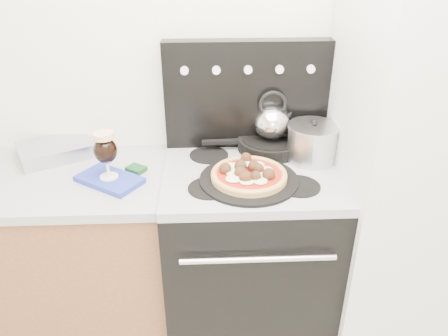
{
  "coord_description": "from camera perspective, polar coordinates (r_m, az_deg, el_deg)",
  "views": [
    {
      "loc": [
        -0.11,
        -0.49,
        1.83
      ],
      "look_at": [
        -0.04,
        1.05,
        1.0
      ],
      "focal_mm": 35.0,
      "sensor_mm": 36.0,
      "label": 1
    }
  ],
  "objects": [
    {
      "name": "room_shell",
      "position": [
        0.98,
        4.49,
        -8.0
      ],
      "size": [
        3.52,
        3.01,
        2.52
      ],
      "color": "beige",
      "rests_on": "ground"
    },
    {
      "name": "base_cabinet",
      "position": [
        2.38,
        -25.09,
        -10.98
      ],
      "size": [
        1.45,
        0.6,
        0.86
      ],
      "primitive_type": "cube",
      "color": "brown",
      "rests_on": "ground"
    },
    {
      "name": "stove_body",
      "position": [
        2.18,
        3.13,
        -11.45
      ],
      "size": [
        0.76,
        0.65,
        0.88
      ],
      "primitive_type": "cube",
      "color": "black",
      "rests_on": "ground"
    },
    {
      "name": "cooktop",
      "position": [
        1.91,
        3.48,
        -0.8
      ],
      "size": [
        0.76,
        0.65,
        0.04
      ],
      "primitive_type": "cube",
      "color": "#ADADB2",
      "rests_on": "stove_body"
    },
    {
      "name": "backguard",
      "position": [
        2.06,
        2.94,
        9.55
      ],
      "size": [
        0.76,
        0.08,
        0.5
      ],
      "primitive_type": "cube",
      "color": "black",
      "rests_on": "cooktop"
    },
    {
      "name": "fridge",
      "position": [
        2.06,
        23.34,
        0.57
      ],
      "size": [
        0.64,
        0.68,
        1.9
      ],
      "primitive_type": "cube",
      "color": "silver",
      "rests_on": "ground"
    },
    {
      "name": "foil_sheet",
      "position": [
        2.2,
        -21.15,
        2.24
      ],
      "size": [
        0.4,
        0.36,
        0.06
      ],
      "primitive_type": "cube",
      "rotation": [
        0.0,
        0.0,
        0.5
      ],
      "color": "silver",
      "rests_on": "countertop"
    },
    {
      "name": "oven_mitt",
      "position": [
        1.91,
        -14.72,
        -1.47
      ],
      "size": [
        0.31,
        0.28,
        0.02
      ],
      "primitive_type": "cube",
      "rotation": [
        0.0,
        0.0,
        -0.6
      ],
      "color": "#2738B1",
      "rests_on": "countertop"
    },
    {
      "name": "beer_glass",
      "position": [
        1.86,
        -15.15,
        1.63
      ],
      "size": [
        0.11,
        0.11,
        0.21
      ],
      "primitive_type": null,
      "rotation": [
        0.0,
        0.0,
        0.11
      ],
      "color": "black",
      "rests_on": "oven_mitt"
    },
    {
      "name": "pizza_pan",
      "position": [
        1.82,
        3.26,
        -1.53
      ],
      "size": [
        0.48,
        0.48,
        0.01
      ],
      "primitive_type": "cylinder",
      "rotation": [
        0.0,
        0.0,
        -0.16
      ],
      "color": "black",
      "rests_on": "cooktop"
    },
    {
      "name": "pizza",
      "position": [
        1.8,
        3.29,
        -0.73
      ],
      "size": [
        0.37,
        0.37,
        0.04
      ],
      "primitive_type": null,
      "rotation": [
        0.0,
        0.0,
        0.19
      ],
      "color": "#E3C04D",
      "rests_on": "pizza_pan"
    },
    {
      "name": "skillet",
      "position": [
        2.09,
        6.12,
        3.16
      ],
      "size": [
        0.33,
        0.33,
        0.06
      ],
      "primitive_type": "cylinder",
      "rotation": [
        0.0,
        0.0,
        0.05
      ],
      "color": "black",
      "rests_on": "cooktop"
    },
    {
      "name": "tea_kettle",
      "position": [
        2.04,
        6.3,
        6.35
      ],
      "size": [
        0.2,
        0.2,
        0.19
      ],
      "primitive_type": null,
      "rotation": [
        0.0,
        0.0,
        -0.14
      ],
      "color": "white",
      "rests_on": "skillet"
    },
    {
      "name": "stock_pot",
      "position": [
        1.99,
        11.44,
        3.13
      ],
      "size": [
        0.26,
        0.26,
        0.16
      ],
      "primitive_type": "cylinder",
      "rotation": [
        0.0,
        0.0,
        -0.23
      ],
      "color": "silver",
      "rests_on": "cooktop"
    }
  ]
}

